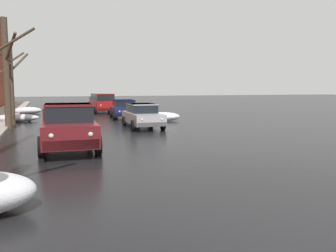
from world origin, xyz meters
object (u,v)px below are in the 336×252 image
(sedan_darkblue_parked_kerbside_mid, at_px, (124,109))
(suv_red_parked_far_down_block, at_px, (103,102))
(bare_tree_mid_block, at_px, (6,72))
(sedan_silver_parked_kerbside_close, at_px, (142,115))
(bare_tree_far_down_block, at_px, (11,82))
(pickup_truck_maroon_approaching_near_lane, at_px, (69,126))
(sedan_white_queued_behind_truck, at_px, (98,102))

(sedan_darkblue_parked_kerbside_mid, xyz_separation_m, suv_red_parked_far_down_block, (-0.55, 6.63, 0.24))
(bare_tree_mid_block, relative_size, sedan_silver_parked_kerbside_close, 1.40)
(suv_red_parked_far_down_block, bearing_deg, bare_tree_far_down_block, -130.48)
(suv_red_parked_far_down_block, bearing_deg, sedan_darkblue_parked_kerbside_mid, -85.29)
(pickup_truck_maroon_approaching_near_lane, xyz_separation_m, sedan_silver_parked_kerbside_close, (4.56, 5.80, -0.13))
(sedan_darkblue_parked_kerbside_mid, relative_size, sedan_white_queued_behind_truck, 1.05)
(bare_tree_mid_block, distance_m, sedan_silver_parked_kerbside_close, 8.02)
(suv_red_parked_far_down_block, bearing_deg, sedan_silver_parked_kerbside_close, -89.48)
(bare_tree_mid_block, relative_size, suv_red_parked_far_down_block, 1.38)
(bare_tree_mid_block, distance_m, sedan_darkblue_parked_kerbside_mid, 9.26)
(bare_tree_mid_block, height_order, sedan_silver_parked_kerbside_close, bare_tree_mid_block)
(sedan_white_queued_behind_truck, bearing_deg, sedan_silver_parked_kerbside_close, -90.98)
(pickup_truck_maroon_approaching_near_lane, bearing_deg, bare_tree_mid_block, 108.90)
(sedan_darkblue_parked_kerbside_mid, bearing_deg, bare_tree_far_down_block, -167.01)
(bare_tree_far_down_block, bearing_deg, sedan_silver_parked_kerbside_close, -33.74)
(suv_red_parked_far_down_block, bearing_deg, bare_tree_mid_block, -122.93)
(pickup_truck_maroon_approaching_near_lane, relative_size, suv_red_parked_far_down_block, 1.20)
(bare_tree_far_down_block, height_order, suv_red_parked_far_down_block, bare_tree_far_down_block)
(pickup_truck_maroon_approaching_near_lane, distance_m, sedan_white_queued_behind_truck, 25.47)
(sedan_darkblue_parked_kerbside_mid, height_order, sedan_white_queued_behind_truck, same)
(bare_tree_far_down_block, xyz_separation_m, sedan_silver_parked_kerbside_close, (7.30, -4.88, -1.98))
(bare_tree_far_down_block, distance_m, sedan_white_queued_behind_truck, 16.35)
(bare_tree_mid_block, xyz_separation_m, suv_red_parked_far_down_block, (7.18, 11.08, -2.25))
(sedan_darkblue_parked_kerbside_mid, bearing_deg, bare_tree_mid_block, -150.04)
(bare_tree_far_down_block, bearing_deg, pickup_truck_maroon_approaching_near_lane, -75.60)
(pickup_truck_maroon_approaching_near_lane, bearing_deg, bare_tree_far_down_block, 104.40)
(sedan_silver_parked_kerbside_close, xyz_separation_m, sedan_darkblue_parked_kerbside_mid, (0.43, 6.66, -0.00))
(bare_tree_far_down_block, relative_size, sedan_darkblue_parked_kerbside_mid, 1.24)
(bare_tree_mid_block, distance_m, sedan_white_queued_behind_truck, 18.79)
(sedan_silver_parked_kerbside_close, distance_m, sedan_white_queued_behind_truck, 19.20)
(sedan_white_queued_behind_truck, bearing_deg, sedan_darkblue_parked_kerbside_mid, -89.56)
(bare_tree_far_down_block, height_order, sedan_darkblue_parked_kerbside_mid, bare_tree_far_down_block)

